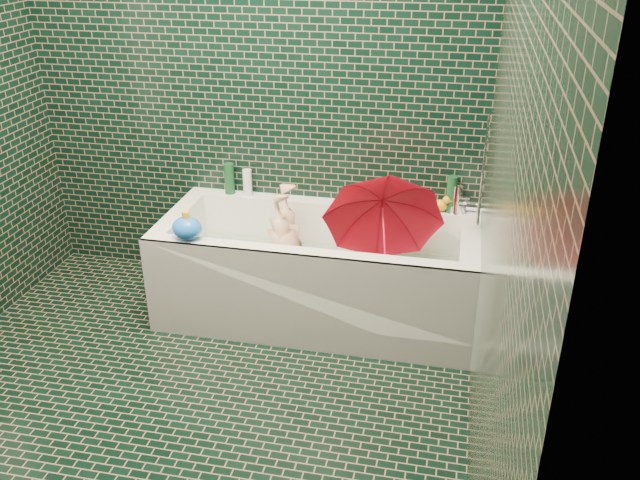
% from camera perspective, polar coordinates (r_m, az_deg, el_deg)
% --- Properties ---
extents(floor, '(2.80, 2.80, 0.00)m').
position_cam_1_polar(floor, '(3.20, -12.40, -14.63)').
color(floor, black).
rests_on(floor, ground).
extents(wall_back, '(2.80, 0.00, 2.80)m').
position_cam_1_polar(wall_back, '(3.84, -5.74, 13.77)').
color(wall_back, black).
rests_on(wall_back, floor).
extents(wall_right, '(0.00, 2.80, 2.80)m').
position_cam_1_polar(wall_right, '(2.32, 15.16, 4.81)').
color(wall_right, black).
rests_on(wall_right, floor).
extents(bathtub, '(1.70, 0.75, 0.55)m').
position_cam_1_polar(bathtub, '(3.74, -0.23, -3.50)').
color(bathtub, white).
rests_on(bathtub, floor).
extents(bath_mat, '(1.35, 0.47, 0.01)m').
position_cam_1_polar(bath_mat, '(3.79, -0.17, -4.11)').
color(bath_mat, '#53C126').
rests_on(bath_mat, bathtub).
extents(water, '(1.48, 0.53, 0.00)m').
position_cam_1_polar(water, '(3.72, -0.17, -2.18)').
color(water, silver).
rests_on(water, bathtub).
extents(faucet, '(0.18, 0.19, 0.55)m').
position_cam_1_polar(faucet, '(3.44, 13.18, 3.41)').
color(faucet, silver).
rests_on(faucet, wall_right).
extents(child, '(0.85, 0.36, 0.26)m').
position_cam_1_polar(child, '(3.77, -2.60, -1.60)').
color(child, '#D6A585').
rests_on(child, bathtub).
extents(umbrella, '(0.81, 0.80, 0.87)m').
position_cam_1_polar(umbrella, '(3.49, 5.41, 0.57)').
color(umbrella, red).
rests_on(umbrella, bathtub).
extents(soap_bottle_a, '(0.13, 0.13, 0.28)m').
position_cam_1_polar(soap_bottle_a, '(3.80, 11.25, 2.14)').
color(soap_bottle_a, white).
rests_on(soap_bottle_a, bathtub).
extents(soap_bottle_b, '(0.08, 0.08, 0.18)m').
position_cam_1_polar(soap_bottle_b, '(3.85, 12.38, 2.33)').
color(soap_bottle_b, '#48207B').
rests_on(soap_bottle_b, bathtub).
extents(soap_bottle_c, '(0.16, 0.16, 0.17)m').
position_cam_1_polar(soap_bottle_c, '(3.85, 11.84, 2.41)').
color(soap_bottle_c, '#134323').
rests_on(soap_bottle_c, bathtub).
extents(bottle_right_tall, '(0.07, 0.07, 0.21)m').
position_cam_1_polar(bottle_right_tall, '(3.79, 11.00, 3.80)').
color(bottle_right_tall, '#134323').
rests_on(bottle_right_tall, bathtub).
extents(bottle_right_pump, '(0.06, 0.06, 0.16)m').
position_cam_1_polar(bottle_right_pump, '(3.78, 11.48, 3.34)').
color(bottle_right_pump, silver).
rests_on(bottle_right_pump, bathtub).
extents(bottle_left_tall, '(0.08, 0.08, 0.18)m').
position_cam_1_polar(bottle_left_tall, '(4.02, -7.64, 5.15)').
color(bottle_left_tall, '#134323').
rests_on(bottle_left_tall, bathtub).
extents(bottle_left_short, '(0.07, 0.07, 0.16)m').
position_cam_1_polar(bottle_left_short, '(3.97, -6.13, 4.82)').
color(bottle_left_short, white).
rests_on(bottle_left_short, bathtub).
extents(rubber_duck, '(0.12, 0.10, 0.09)m').
position_cam_1_polar(rubber_duck, '(3.81, 10.19, 2.97)').
color(rubber_duck, gold).
rests_on(rubber_duck, bathtub).
extents(bath_toy, '(0.18, 0.16, 0.15)m').
position_cam_1_polar(bath_toy, '(3.47, -11.15, 1.02)').
color(bath_toy, blue).
rests_on(bath_toy, bathtub).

